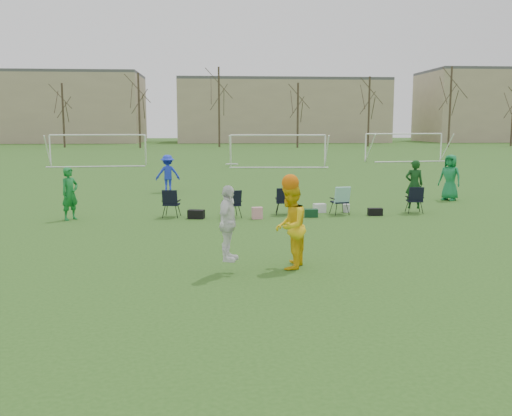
{
  "coord_description": "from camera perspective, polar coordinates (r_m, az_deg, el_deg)",
  "views": [
    {
      "loc": [
        -1.07,
        -11.86,
        3.17
      ],
      "look_at": [
        -0.06,
        1.29,
        1.25
      ],
      "focal_mm": 40.0,
      "sensor_mm": 36.0,
      "label": 1
    }
  ],
  "objects": [
    {
      "name": "goal_mid",
      "position": [
        44.17,
        2.21,
        6.67
      ],
      "size": [
        7.4,
        0.63,
        2.46
      ],
      "rotation": [
        0.0,
        0.0,
        -0.07
      ],
      "color": "white",
      "rests_on": "ground"
    },
    {
      "name": "fielder_green_near",
      "position": [
        20.13,
        -18.12,
        1.37
      ],
      "size": [
        0.74,
        0.77,
        1.78
      ],
      "primitive_type": "imported",
      "rotation": [
        0.0,
        0.0,
        0.9
      ],
      "color": "#15782E",
      "rests_on": "ground"
    },
    {
      "name": "building_row",
      "position": [
        108.17,
        -0.27,
        9.79
      ],
      "size": [
        126.0,
        16.0,
        13.0
      ],
      "color": "tan",
      "rests_on": "ground"
    },
    {
      "name": "center_contest",
      "position": [
        12.46,
        1.46,
        -1.64
      ],
      "size": [
        2.21,
        1.44,
        2.39
      ],
      "color": "white",
      "rests_on": "ground"
    },
    {
      "name": "goal_left",
      "position": [
        46.73,
        -15.52,
        6.47
      ],
      "size": [
        7.39,
        0.76,
        2.46
      ],
      "rotation": [
        0.0,
        0.0,
        0.09
      ],
      "color": "white",
      "rests_on": "ground"
    },
    {
      "name": "ground",
      "position": [
        12.32,
        0.74,
        -6.63
      ],
      "size": [
        260.0,
        260.0,
        0.0
      ],
      "primitive_type": "plane",
      "color": "#2B541A",
      "rests_on": "ground"
    },
    {
      "name": "tree_line",
      "position": [
        81.73,
        -3.53,
        9.63
      ],
      "size": [
        110.28,
        3.28,
        11.4
      ],
      "color": "#382B21",
      "rests_on": "ground"
    },
    {
      "name": "goal_right",
      "position": [
        52.71,
        14.6,
        6.68
      ],
      "size": [
        7.35,
        1.14,
        2.46
      ],
      "rotation": [
        0.0,
        0.0,
        0.14
      ],
      "color": "white",
      "rests_on": "ground"
    },
    {
      "name": "fielder_green_far",
      "position": [
        25.54,
        18.83,
        2.91
      ],
      "size": [
        1.1,
        1.12,
        1.94
      ],
      "primitive_type": "imported",
      "rotation": [
        0.0,
        0.0,
        -0.81
      ],
      "color": "#15783F",
      "rests_on": "ground"
    },
    {
      "name": "sideline_setup",
      "position": [
        20.39,
        5.96,
        0.9
      ],
      "size": [
        9.45,
        1.59,
        1.92
      ],
      "color": "#103D14",
      "rests_on": "ground"
    },
    {
      "name": "fielder_blue",
      "position": [
        27.51,
        -8.82,
        3.43
      ],
      "size": [
        1.25,
        0.86,
        1.77
      ],
      "primitive_type": "imported",
      "rotation": [
        0.0,
        0.0,
        3.33
      ],
      "color": "#1C32D4",
      "rests_on": "ground"
    }
  ]
}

